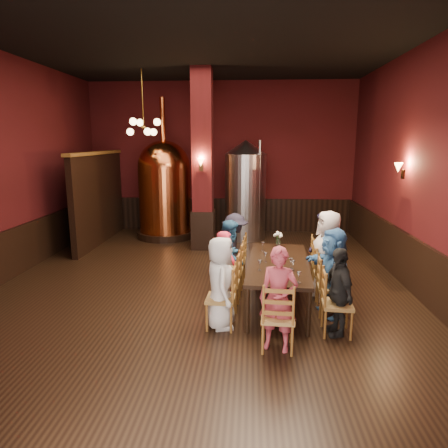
# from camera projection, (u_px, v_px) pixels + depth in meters

# --- Properties ---
(room) EXTENTS (10.00, 10.02, 4.50)m
(room) POSITION_uv_depth(u_px,v_px,m) (201.00, 169.00, 7.28)
(room) COLOR black
(room) RESTS_ON ground
(wainscot_right) EXTENTS (0.08, 9.90, 1.00)m
(wainscot_right) POSITION_uv_depth(u_px,v_px,m) (414.00, 266.00, 7.37)
(wainscot_right) COLOR black
(wainscot_right) RESTS_ON ground
(wainscot_back) EXTENTS (7.90, 0.08, 1.00)m
(wainscot_back) POSITION_uv_depth(u_px,v_px,m) (221.00, 214.00, 12.48)
(wainscot_back) COLOR black
(wainscot_back) RESTS_ON ground
(wainscot_left) EXTENTS (0.08, 9.90, 1.00)m
(wainscot_left) POSITION_uv_depth(u_px,v_px,m) (3.00, 257.00, 7.90)
(wainscot_left) COLOR black
(wainscot_left) RESTS_ON ground
(column) EXTENTS (0.58, 0.58, 4.50)m
(column) POSITION_uv_depth(u_px,v_px,m) (203.00, 161.00, 10.03)
(column) COLOR #480F12
(column) RESTS_ON ground
(partition) EXTENTS (0.22, 3.50, 2.40)m
(partition) POSITION_uv_depth(u_px,v_px,m) (99.00, 199.00, 10.83)
(partition) COLOR black
(partition) RESTS_ON ground
(pendant_cluster) EXTENTS (0.90, 0.90, 1.70)m
(pendant_cluster) POSITION_uv_depth(u_px,v_px,m) (144.00, 127.00, 10.05)
(pendant_cluster) COLOR #A57226
(pendant_cluster) RESTS_ON room
(sconce_wall) EXTENTS (0.20, 0.20, 0.36)m
(sconce_wall) POSITION_uv_depth(u_px,v_px,m) (403.00, 170.00, 7.81)
(sconce_wall) COLOR black
(sconce_wall) RESTS_ON room
(sconce_column) EXTENTS (0.20, 0.20, 0.36)m
(sconce_column) POSITION_uv_depth(u_px,v_px,m) (201.00, 164.00, 9.75)
(sconce_column) COLOR black
(sconce_column) RESTS_ON column
(dining_table) EXTENTS (1.15, 2.46, 0.75)m
(dining_table) POSITION_uv_depth(u_px,v_px,m) (278.00, 265.00, 6.78)
(dining_table) COLOR black
(dining_table) RESTS_ON ground
(chair_0) EXTENTS (0.49, 0.49, 0.92)m
(chair_0) POSITION_uv_depth(u_px,v_px,m) (221.00, 298.00, 5.96)
(chair_0) COLOR brown
(chair_0) RESTS_ON ground
(person_0) EXTENTS (0.55, 0.75, 1.40)m
(person_0) POSITION_uv_depth(u_px,v_px,m) (221.00, 283.00, 5.92)
(person_0) COLOR silver
(person_0) RESTS_ON ground
(chair_1) EXTENTS (0.49, 0.49, 0.92)m
(chair_1) POSITION_uv_depth(u_px,v_px,m) (226.00, 282.00, 6.61)
(chair_1) COLOR brown
(chair_1) RESTS_ON ground
(person_1) EXTENTS (0.43, 0.55, 1.33)m
(person_1) POSITION_uv_depth(u_px,v_px,m) (226.00, 271.00, 6.57)
(person_1) COLOR red
(person_1) RESTS_ON ground
(chair_2) EXTENTS (0.49, 0.49, 0.92)m
(chair_2) POSITION_uv_depth(u_px,v_px,m) (231.00, 270.00, 7.25)
(chair_2) COLOR brown
(chair_2) RESTS_ON ground
(person_2) EXTENTS (0.48, 0.73, 1.38)m
(person_2) POSITION_uv_depth(u_px,v_px,m) (231.00, 258.00, 7.21)
(person_2) COLOR #245079
(person_2) RESTS_ON ground
(chair_3) EXTENTS (0.49, 0.49, 0.92)m
(chair_3) POSITION_uv_depth(u_px,v_px,m) (235.00, 259.00, 7.90)
(chair_3) COLOR brown
(chair_3) RESTS_ON ground
(person_3) EXTENTS (0.55, 0.91, 1.38)m
(person_3) POSITION_uv_depth(u_px,v_px,m) (235.00, 248.00, 7.86)
(person_3) COLOR black
(person_3) RESTS_ON ground
(chair_4) EXTENTS (0.49, 0.49, 0.92)m
(chair_4) POSITION_uv_depth(u_px,v_px,m) (337.00, 304.00, 5.74)
(chair_4) COLOR brown
(chair_4) RESTS_ON ground
(person_4) EXTENTS (0.48, 0.81, 1.30)m
(person_4) POSITION_uv_depth(u_px,v_px,m) (338.00, 291.00, 5.71)
(person_4) COLOR black
(person_4) RESTS_ON ground
(chair_5) EXTENTS (0.49, 0.49, 0.92)m
(chair_5) POSITION_uv_depth(u_px,v_px,m) (331.00, 287.00, 6.39)
(chair_5) COLOR brown
(chair_5) RESTS_ON ground
(person_5) EXTENTS (0.73, 1.40, 1.44)m
(person_5) POSITION_uv_depth(u_px,v_px,m) (332.00, 272.00, 6.34)
(person_5) COLOR #376AA7
(person_5) RESTS_ON ground
(chair_6) EXTENTS (0.49, 0.49, 0.92)m
(chair_6) POSITION_uv_depth(u_px,v_px,m) (326.00, 274.00, 7.03)
(chair_6) COLOR brown
(chair_6) RESTS_ON ground
(person_6) EXTENTS (0.60, 0.84, 1.59)m
(person_6) POSITION_uv_depth(u_px,v_px,m) (327.00, 256.00, 6.97)
(person_6) COLOR beige
(person_6) RESTS_ON ground
(chair_7) EXTENTS (0.49, 0.49, 0.92)m
(chair_7) POSITION_uv_depth(u_px,v_px,m) (322.00, 263.00, 7.68)
(chair_7) COLOR brown
(chair_7) RESTS_ON ground
(person_7) EXTENTS (0.48, 0.76, 1.45)m
(person_7) POSITION_uv_depth(u_px,v_px,m) (323.00, 249.00, 7.63)
(person_7) COLOR #211C39
(person_7) RESTS_ON ground
(chair_8) EXTENTS (0.49, 0.49, 0.92)m
(chair_8) POSITION_uv_depth(u_px,v_px,m) (278.00, 317.00, 5.32)
(chair_8) COLOR brown
(chair_8) RESTS_ON ground
(person_8) EXTENTS (0.59, 0.47, 1.42)m
(person_8) POSITION_uv_depth(u_px,v_px,m) (278.00, 299.00, 5.27)
(person_8) COLOR #A53745
(person_8) RESTS_ON ground
(copper_kettle) EXTENTS (1.95, 1.95, 3.93)m
(copper_kettle) POSITION_uv_depth(u_px,v_px,m) (165.00, 188.00, 11.42)
(copper_kettle) COLOR black
(copper_kettle) RESTS_ON ground
(steel_vessel) EXTENTS (1.28, 1.28, 2.78)m
(steel_vessel) POSITION_uv_depth(u_px,v_px,m) (245.00, 190.00, 11.29)
(steel_vessel) COLOR #B2B2B7
(steel_vessel) RESTS_ON ground
(rose_vase) EXTENTS (0.18, 0.18, 0.30)m
(rose_vase) POSITION_uv_depth(u_px,v_px,m) (278.00, 237.00, 7.70)
(rose_vase) COLOR white
(rose_vase) RESTS_ON dining_table
(wine_glass_0) EXTENTS (0.07, 0.07, 0.17)m
(wine_glass_0) POSITION_uv_depth(u_px,v_px,m) (291.00, 263.00, 6.39)
(wine_glass_0) COLOR white
(wine_glass_0) RESTS_ON dining_table
(wine_glass_1) EXTENTS (0.07, 0.07, 0.17)m
(wine_glass_1) POSITION_uv_depth(u_px,v_px,m) (263.00, 247.00, 7.41)
(wine_glass_1) COLOR white
(wine_glass_1) RESTS_ON dining_table
(wine_glass_2) EXTENTS (0.07, 0.07, 0.17)m
(wine_glass_2) POSITION_uv_depth(u_px,v_px,m) (293.00, 265.00, 6.29)
(wine_glass_2) COLOR white
(wine_glass_2) RESTS_ON dining_table
(wine_glass_3) EXTENTS (0.07, 0.07, 0.17)m
(wine_glass_3) POSITION_uv_depth(u_px,v_px,m) (276.00, 275.00, 5.83)
(wine_glass_3) COLOR white
(wine_glass_3) RESTS_ON dining_table
(wine_glass_4) EXTENTS (0.07, 0.07, 0.17)m
(wine_glass_4) POSITION_uv_depth(u_px,v_px,m) (299.00, 277.00, 5.74)
(wine_glass_4) COLOR white
(wine_glass_4) RESTS_ON dining_table
(wine_glass_5) EXTENTS (0.07, 0.07, 0.17)m
(wine_glass_5) POSITION_uv_depth(u_px,v_px,m) (260.00, 265.00, 6.30)
(wine_glass_5) COLOR white
(wine_glass_5) RESTS_ON dining_table
(wine_glass_6) EXTENTS (0.07, 0.07, 0.17)m
(wine_glass_6) POSITION_uv_depth(u_px,v_px,m) (265.00, 257.00, 6.73)
(wine_glass_6) COLOR white
(wine_glass_6) RESTS_ON dining_table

